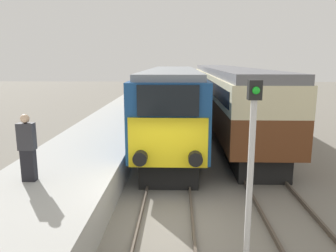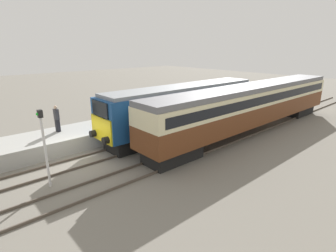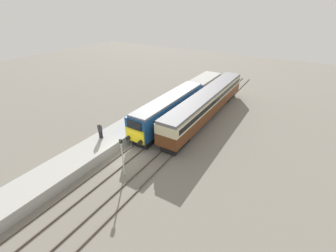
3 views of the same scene
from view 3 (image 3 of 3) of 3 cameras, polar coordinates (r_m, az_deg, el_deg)
name	(u,v)px [view 3 (image 3 of 3)]	position (r m, az deg, el deg)	size (l,w,h in m)	color
ground_plane	(126,157)	(24.49, -10.53, -7.75)	(120.00, 120.00, 0.00)	slate
platform_left	(146,117)	(31.27, -5.59, 2.31)	(3.50, 50.00, 1.05)	#A8A8A3
rails_near_track	(153,136)	(27.64, -3.76, -2.48)	(1.51, 60.00, 0.14)	#4C4238
rails_far_track	(177,144)	(26.10, 2.39, -4.51)	(1.50, 60.00, 0.14)	#4C4238
locomotive	(170,109)	(29.59, 0.53, 4.40)	(2.70, 15.05, 3.87)	black
passenger_carriage	(207,102)	(31.75, 9.94, 6.09)	(2.75, 21.86, 3.87)	black
person_on_platform	(100,131)	(25.94, -16.85, -1.14)	(0.44, 0.26, 1.86)	black
signal_post	(122,154)	(20.88, -11.56, -7.08)	(0.24, 0.28, 3.96)	silver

